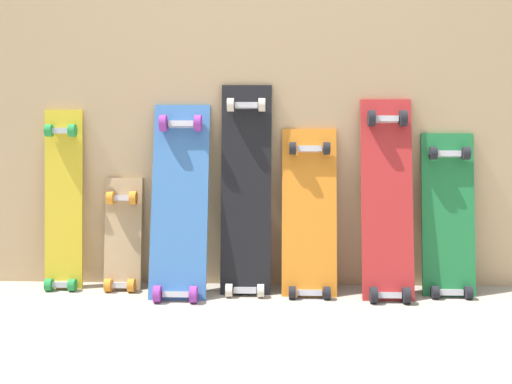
{
  "coord_description": "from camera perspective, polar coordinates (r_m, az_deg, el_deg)",
  "views": [
    {
      "loc": [
        0.1,
        -2.82,
        0.82
      ],
      "look_at": [
        0.0,
        -0.07,
        0.43
      ],
      "focal_mm": 46.67,
      "sensor_mm": 36.0,
      "label": 1
    }
  ],
  "objects": [
    {
      "name": "skateboard_black",
      "position": [
        2.8,
        -0.86,
        -0.48
      ],
      "size": [
        0.21,
        0.23,
        0.94
      ],
      "color": "black",
      "rests_on": "ground"
    },
    {
      "name": "skateboard_yellow",
      "position": [
        2.99,
        -16.18,
        -1.29
      ],
      "size": [
        0.16,
        0.17,
        0.84
      ],
      "color": "gold",
      "rests_on": "ground"
    },
    {
      "name": "skateboard_red",
      "position": [
        2.8,
        11.19,
        -1.2
      ],
      "size": [
        0.21,
        0.3,
        0.88
      ],
      "color": "#B22626",
      "rests_on": "ground"
    },
    {
      "name": "skateboard_natural",
      "position": [
        2.94,
        -11.36,
        -4.17
      ],
      "size": [
        0.16,
        0.17,
        0.54
      ],
      "color": "tan",
      "rests_on": "ground"
    },
    {
      "name": "skateboard_orange",
      "position": [
        2.81,
        4.59,
        -2.44
      ],
      "size": [
        0.23,
        0.24,
        0.76
      ],
      "color": "orange",
      "rests_on": "ground"
    },
    {
      "name": "skateboard_green",
      "position": [
        2.9,
        16.16,
        -2.54
      ],
      "size": [
        0.22,
        0.22,
        0.74
      ],
      "color": "#1E7238",
      "rests_on": "ground"
    },
    {
      "name": "skateboard_blue",
      "position": [
        2.79,
        -6.58,
        -1.38
      ],
      "size": [
        0.24,
        0.32,
        0.86
      ],
      "color": "#386BAD",
      "rests_on": "ground"
    },
    {
      "name": "ground_plane",
      "position": [
        2.93,
        0.05,
        -8.15
      ],
      "size": [
        12.0,
        12.0,
        0.0
      ],
      "primitive_type": "plane",
      "color": "#A89E8E"
    },
    {
      "name": "plywood_wall_panel",
      "position": [
        2.89,
        0.11,
        8.38
      ],
      "size": [
        2.89,
        0.04,
        1.67
      ],
      "primitive_type": "cube",
      "color": "tan",
      "rests_on": "ground"
    }
  ]
}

